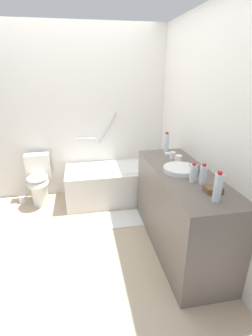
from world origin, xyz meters
TOP-DOWN VIEW (x-y plane):
  - ground_plane at (0.00, 0.00)m, footprint 3.83×3.83m
  - wall_back_tiled at (0.00, 1.26)m, footprint 3.23×0.10m
  - wall_right_mirror at (1.46, 0.00)m, footprint 0.10×2.83m
  - bathtub at (0.63, 0.86)m, footprint 1.51×0.71m
  - toilet at (-0.51, 0.94)m, footprint 0.35×0.51m
  - vanity_counter at (1.13, -0.34)m, footprint 0.56×1.57m
  - sink_basin at (1.10, -0.32)m, footprint 0.34×0.34m
  - sink_faucet at (1.30, -0.32)m, footprint 0.13×0.15m
  - water_bottle_0 at (1.19, -0.62)m, footprint 0.06×0.06m
  - water_bottle_1 at (1.15, -0.94)m, footprint 0.07×0.07m
  - water_bottle_2 at (1.12, -0.57)m, footprint 0.06×0.06m
  - water_bottle_3 at (1.18, 0.35)m, footprint 0.07×0.07m
  - drinking_glass_0 at (1.17, 0.07)m, footprint 0.06×0.06m
  - drinking_glass_1 at (1.18, -0.06)m, footprint 0.08×0.08m
  - amenity_basket at (1.20, -0.80)m, footprint 0.14×0.10m
  - soap_dish at (1.18, 0.23)m, footprint 0.09×0.06m
  - bath_mat at (0.66, 0.27)m, footprint 0.67×0.39m
  - toilet_paper_roll at (-0.78, 0.99)m, footprint 0.11×0.11m

SIDE VIEW (x-z plane):
  - ground_plane at x=0.00m, z-range 0.00..0.00m
  - bath_mat at x=0.66m, z-range 0.00..0.01m
  - toilet_paper_roll at x=-0.78m, z-range 0.00..0.10m
  - bathtub at x=0.63m, z-range -0.36..0.90m
  - toilet at x=-0.51m, z-range 0.00..0.73m
  - vanity_counter at x=1.13m, z-range 0.00..0.89m
  - soap_dish at x=1.18m, z-range 0.89..0.91m
  - sink_basin at x=1.10m, z-range 0.89..0.94m
  - amenity_basket at x=1.20m, z-range 0.89..0.94m
  - sink_faucet at x=1.30m, z-range 0.88..0.95m
  - drinking_glass_0 at x=1.17m, z-range 0.89..0.97m
  - drinking_glass_1 at x=1.18m, z-range 0.89..0.97m
  - water_bottle_2 at x=1.12m, z-range 0.88..1.06m
  - water_bottle_0 at x=1.19m, z-range 0.88..1.07m
  - water_bottle_3 at x=1.18m, z-range 0.88..1.13m
  - water_bottle_1 at x=1.15m, z-range 0.88..1.13m
  - wall_back_tiled at x=0.00m, z-range 0.00..2.45m
  - wall_right_mirror at x=1.46m, z-range 0.00..2.45m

